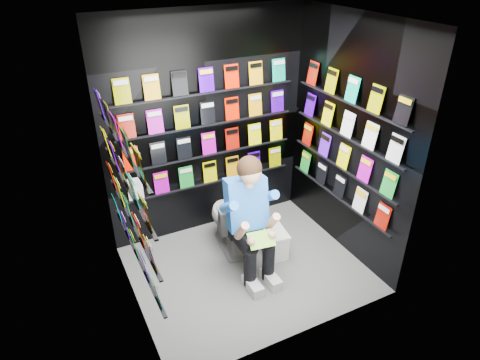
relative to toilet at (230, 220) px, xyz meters
name	(u,v)px	position (x,y,z in m)	size (l,w,h in m)	color
floor	(247,269)	(-0.01, -0.46, -0.37)	(2.40, 2.40, 0.00)	slate
ceiling	(249,19)	(-0.01, -0.46, 2.23)	(2.40, 2.40, 0.00)	white
wall_back	(207,128)	(-0.01, 0.54, 0.93)	(2.40, 0.04, 2.60)	black
wall_front	(308,216)	(-0.01, -1.46, 0.93)	(2.40, 0.04, 2.60)	black
wall_left	(122,192)	(-1.21, -0.46, 0.93)	(0.04, 2.00, 2.60)	black
wall_right	(348,141)	(1.19, -0.46, 0.93)	(0.04, 2.00, 2.60)	black
comics_back	(208,128)	(-0.01, 0.51, 0.94)	(2.10, 0.06, 1.37)	#F71C00
comics_left	(125,191)	(-1.18, -0.46, 0.94)	(0.06, 1.70, 1.37)	#F71C00
comics_right	(346,141)	(1.16, -0.46, 0.94)	(0.06, 1.70, 1.37)	#F71C00
toilet	(230,220)	(0.00, 0.00, 0.00)	(0.42, 0.75, 0.73)	white
longbox	(274,242)	(0.40, -0.33, -0.22)	(0.21, 0.38, 0.29)	white
longbox_lid	(274,231)	(0.40, -0.33, -0.07)	(0.23, 0.40, 0.03)	white
reader	(245,204)	(0.00, -0.38, 0.43)	(0.56, 0.82, 1.51)	blue
held_comic	(261,239)	(0.00, -0.73, 0.21)	(0.26, 0.01, 0.18)	green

